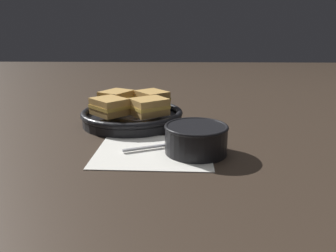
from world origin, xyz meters
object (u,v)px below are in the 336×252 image
object	(u,v)px
sandwich_near_left	(118,98)
sandwich_far_left	(151,107)
soup_bowl	(198,137)
spoon	(173,144)
skillet	(134,117)
sandwich_far_right	(153,98)
sandwich_near_right	(111,106)

from	to	relation	value
sandwich_near_left	sandwich_far_left	world-z (taller)	same
soup_bowl	sandwich_near_left	xyz separation A→B (m)	(-0.23, 0.29, 0.03)
sandwich_far_left	spoon	bearing A→B (deg)	-66.60
spoon	skillet	size ratio (longest dim) A/B	0.54
sandwich_far_right	skillet	bearing A→B (deg)	-134.80
spoon	skillet	xyz separation A→B (m)	(-0.12, 0.20, 0.01)
soup_bowl	sandwich_near_left	size ratio (longest dim) A/B	1.20
sandwich_near_left	sandwich_near_right	size ratio (longest dim) A/B	0.99
sandwich_near_left	soup_bowl	bearing A→B (deg)	-51.48
skillet	sandwich_near_right	world-z (taller)	sandwich_near_right
sandwich_far_left	sandwich_near_left	bearing A→B (deg)	135.20
sandwich_near_left	sandwich_far_left	xyz separation A→B (m)	(0.11, -0.11, 0.00)
skillet	sandwich_near_left	xyz separation A→B (m)	(-0.06, 0.06, 0.04)
sandwich_near_left	sandwich_near_right	bearing A→B (deg)	-89.80
skillet	sandwich_far_right	size ratio (longest dim) A/B	2.47
sandwich_near_left	skillet	bearing A→B (deg)	-44.80
spoon	sandwich_near_right	world-z (taller)	sandwich_near_right
soup_bowl	spoon	distance (m)	0.07
soup_bowl	skillet	size ratio (longest dim) A/B	0.48
spoon	skillet	distance (m)	0.23
spoon	skillet	bearing A→B (deg)	97.27
sandwich_near_left	sandwich_far_left	size ratio (longest dim) A/B	0.99
spoon	sandwich_near_left	xyz separation A→B (m)	(-0.17, 0.26, 0.06)
soup_bowl	skillet	xyz separation A→B (m)	(-0.18, 0.24, -0.02)
spoon	sandwich_far_left	size ratio (longest dim) A/B	1.33
spoon	sandwich_far_right	world-z (taller)	sandwich_far_right
soup_bowl	spoon	world-z (taller)	soup_bowl
sandwich_near_right	sandwich_far_left	bearing A→B (deg)	0.20
sandwich_near_right	sandwich_near_left	bearing A→B (deg)	90.20
sandwich_near_right	sandwich_far_right	world-z (taller)	same
sandwich_near_left	sandwich_near_right	distance (m)	0.11
soup_bowl	sandwich_far_right	size ratio (longest dim) A/B	1.18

